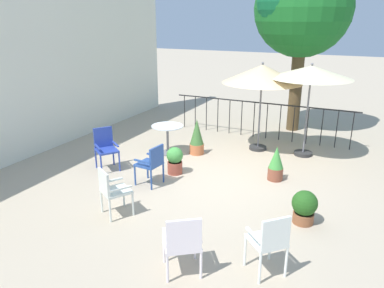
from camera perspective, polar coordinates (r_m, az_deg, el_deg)
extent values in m
plane|color=tan|center=(7.76, 3.38, -5.83)|extent=(60.00, 60.00, 0.00)
cube|color=silver|center=(9.91, -23.34, 12.99)|extent=(10.99, 0.30, 4.96)
cube|color=black|center=(10.50, 10.62, 6.24)|extent=(0.03, 5.16, 0.03)
cylinder|color=black|center=(10.28, 23.39, 1.84)|extent=(0.02, 0.02, 1.00)
cylinder|color=black|center=(10.30, 21.36, 2.12)|extent=(0.02, 0.02, 1.00)
cylinder|color=black|center=(10.33, 19.34, 2.41)|extent=(0.02, 0.02, 1.00)
cylinder|color=black|center=(10.37, 17.33, 2.68)|extent=(0.02, 0.02, 1.00)
cylinder|color=black|center=(10.42, 15.34, 2.95)|extent=(0.02, 0.02, 1.00)
cylinder|color=black|center=(10.49, 13.37, 3.22)|extent=(0.02, 0.02, 1.00)
cylinder|color=black|center=(10.57, 11.42, 3.48)|extent=(0.02, 0.02, 1.00)
cylinder|color=black|center=(10.66, 9.51, 3.73)|extent=(0.02, 0.02, 1.00)
cylinder|color=black|center=(10.77, 7.63, 3.97)|extent=(0.02, 0.02, 1.00)
cylinder|color=black|center=(10.88, 5.79, 4.20)|extent=(0.02, 0.02, 1.00)
cylinder|color=black|center=(11.01, 3.99, 4.42)|extent=(0.02, 0.02, 1.00)
cylinder|color=black|center=(11.14, 2.23, 4.63)|extent=(0.02, 0.02, 1.00)
cylinder|color=black|center=(11.29, 0.51, 4.84)|extent=(0.02, 0.02, 1.00)
cylinder|color=black|center=(11.45, -1.16, 5.03)|extent=(0.02, 0.02, 1.00)
cylinder|color=brown|center=(11.46, 15.67, 8.32)|extent=(0.36, 0.36, 2.55)
sphere|color=#196424|center=(11.30, 16.71, 19.40)|extent=(2.68, 2.68, 2.68)
sphere|color=#115A27|center=(12.00, 15.84, 18.12)|extent=(1.61, 1.61, 1.61)
sphere|color=#11592F|center=(10.85, 14.04, 20.38)|extent=(1.48, 1.48, 1.48)
cylinder|color=#2D2D2D|center=(9.76, 10.07, -0.56)|extent=(0.44, 0.44, 0.08)
cylinder|color=slate|center=(9.47, 10.43, 5.40)|extent=(0.04, 0.04, 2.17)
cone|color=beige|center=(9.31, 10.75, 10.58)|extent=(1.96, 1.96, 0.44)
sphere|color=slate|center=(9.28, 10.84, 12.11)|extent=(0.06, 0.06, 0.06)
cylinder|color=#2D2D2D|center=(9.61, 16.70, -1.39)|extent=(0.44, 0.44, 0.08)
cylinder|color=slate|center=(9.32, 17.31, 4.73)|extent=(0.04, 0.04, 2.20)
cone|color=beige|center=(9.14, 17.89, 10.51)|extent=(1.89, 1.89, 0.29)
sphere|color=slate|center=(9.12, 18.00, 11.60)|extent=(0.06, 0.06, 0.06)
cylinder|color=silver|center=(9.12, -3.81, 2.78)|extent=(0.79, 0.79, 0.02)
cylinder|color=slate|center=(9.23, -3.76, 0.60)|extent=(0.06, 0.06, 0.70)
cylinder|color=slate|center=(9.34, -3.72, -1.36)|extent=(0.43, 0.43, 0.03)
cube|color=#2B419E|center=(8.41, -12.98, -0.96)|extent=(0.63, 0.64, 0.04)
cube|color=#2B419E|center=(8.53, -13.51, 1.04)|extent=(0.37, 0.28, 0.46)
cube|color=#2B419E|center=(8.32, -14.36, -0.41)|extent=(0.28, 0.37, 0.03)
cube|color=#2B419E|center=(8.42, -11.73, 0.02)|extent=(0.28, 0.37, 0.03)
cylinder|color=#2B419E|center=(8.25, -13.78, -3.20)|extent=(0.04, 0.04, 0.44)
cylinder|color=#2B419E|center=(8.35, -11.10, -2.72)|extent=(0.04, 0.04, 0.44)
cylinder|color=#2B419E|center=(8.64, -14.56, -2.23)|extent=(0.04, 0.04, 0.44)
cylinder|color=#2B419E|center=(8.74, -11.99, -1.79)|extent=(0.04, 0.04, 0.44)
cube|color=white|center=(5.06, -1.59, -14.97)|extent=(0.65, 0.65, 0.04)
cube|color=white|center=(4.75, -1.23, -13.94)|extent=(0.30, 0.39, 0.45)
cube|color=white|center=(5.02, 0.91, -13.60)|extent=(0.36, 0.28, 0.03)
cube|color=white|center=(4.97, -4.15, -14.03)|extent=(0.36, 0.28, 0.03)
cylinder|color=white|center=(5.39, 0.47, -15.47)|extent=(0.04, 0.04, 0.40)
cylinder|color=white|center=(5.34, -4.33, -15.89)|extent=(0.04, 0.04, 0.40)
cylinder|color=white|center=(5.05, 1.39, -18.15)|extent=(0.04, 0.04, 0.40)
cylinder|color=white|center=(4.99, -3.80, -18.65)|extent=(0.04, 0.04, 0.40)
cube|color=#26488F|center=(7.55, -6.64, -3.06)|extent=(0.49, 0.49, 0.04)
cube|color=#26488F|center=(7.36, -5.45, -1.83)|extent=(0.43, 0.08, 0.39)
cube|color=#26488F|center=(7.66, -5.75, -1.74)|extent=(0.08, 0.40, 0.03)
cube|color=#26488F|center=(7.36, -7.65, -2.70)|extent=(0.08, 0.40, 0.03)
cylinder|color=#26488F|center=(7.90, -6.85, -3.83)|extent=(0.04, 0.04, 0.42)
cylinder|color=#26488F|center=(7.61, -8.76, -4.84)|extent=(0.04, 0.04, 0.42)
cylinder|color=#26488F|center=(7.67, -4.42, -4.45)|extent=(0.04, 0.04, 0.42)
cylinder|color=#26488F|center=(7.37, -6.29, -5.53)|extent=(0.04, 0.04, 0.42)
cube|color=white|center=(5.11, 11.36, -14.34)|extent=(0.61, 0.61, 0.04)
cube|color=white|center=(4.85, 12.77, -13.26)|extent=(0.32, 0.31, 0.41)
cube|color=white|center=(5.13, 13.33, -12.71)|extent=(0.30, 0.31, 0.03)
cube|color=white|center=(4.95, 9.50, -13.69)|extent=(0.30, 0.31, 0.03)
cylinder|color=white|center=(5.47, 11.89, -15.01)|extent=(0.04, 0.04, 0.45)
cylinder|color=white|center=(5.30, 8.16, -15.99)|extent=(0.04, 0.04, 0.45)
cylinder|color=white|center=(5.20, 14.28, -17.19)|extent=(0.04, 0.04, 0.45)
cylinder|color=white|center=(5.02, 10.40, -18.34)|extent=(0.04, 0.04, 0.45)
cube|color=silver|center=(6.50, -11.57, -7.10)|extent=(0.61, 0.60, 0.04)
cube|color=silver|center=(6.35, -13.41, -5.72)|extent=(0.24, 0.37, 0.40)
cube|color=silver|center=(6.28, -10.96, -6.79)|extent=(0.37, 0.24, 0.03)
cube|color=silver|center=(6.62, -12.28, -5.52)|extent=(0.37, 0.24, 0.03)
cylinder|color=silver|center=(6.51, -9.07, -9.16)|extent=(0.04, 0.04, 0.42)
cylinder|color=silver|center=(6.83, -10.47, -7.81)|extent=(0.04, 0.04, 0.42)
cylinder|color=silver|center=(6.37, -12.49, -10.02)|extent=(0.04, 0.04, 0.42)
cylinder|color=silver|center=(6.71, -13.73, -8.59)|extent=(0.04, 0.04, 0.42)
cylinder|color=brown|center=(7.99, 12.68, -4.48)|extent=(0.32, 0.32, 0.27)
cylinder|color=#382819|center=(7.94, 12.75, -3.65)|extent=(0.28, 0.28, 0.02)
cone|color=#42943E|center=(7.86, 12.87, -2.02)|extent=(0.31, 0.31, 0.46)
cylinder|color=#A44936|center=(8.12, -2.64, -3.63)|extent=(0.33, 0.33, 0.27)
cylinder|color=#382819|center=(8.08, -2.65, -2.82)|extent=(0.29, 0.29, 0.02)
sphere|color=#43923F|center=(8.02, -2.67, -1.74)|extent=(0.36, 0.36, 0.36)
cylinder|color=brown|center=(6.54, 16.73, -10.79)|extent=(0.34, 0.34, 0.18)
cylinder|color=#382819|center=(6.50, 16.79, -10.17)|extent=(0.30, 0.30, 0.02)
sphere|color=#22541A|center=(6.41, 16.95, -8.69)|extent=(0.42, 0.42, 0.42)
sphere|color=#DE2E6A|center=(6.36, 15.78, -9.13)|extent=(0.09, 0.09, 0.09)
sphere|color=#DE2E6A|center=(6.27, 17.22, -8.95)|extent=(0.08, 0.08, 0.08)
cylinder|color=#C1693D|center=(9.27, 0.74, -0.73)|extent=(0.36, 0.36, 0.26)
cylinder|color=#382819|center=(9.23, 0.74, -0.04)|extent=(0.32, 0.32, 0.02)
cone|color=#3E6D33|center=(9.13, 0.75, 1.91)|extent=(0.34, 0.34, 0.64)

